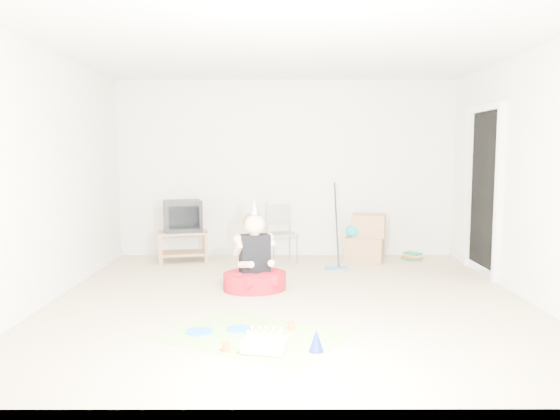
{
  "coord_description": "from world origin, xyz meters",
  "views": [
    {
      "loc": [
        -0.11,
        -5.63,
        1.53
      ],
      "look_at": [
        -0.1,
        0.4,
        0.9
      ],
      "focal_mm": 35.0,
      "sensor_mm": 36.0,
      "label": 1
    }
  ],
  "objects_px": {
    "crt_tv": "(183,216)",
    "birthday_cake": "(265,346)",
    "cardboard_boxes": "(366,238)",
    "tv_stand": "(183,243)",
    "seated_woman": "(255,270)",
    "folding_chair": "(282,234)"
  },
  "relations": [
    {
      "from": "crt_tv",
      "to": "birthday_cake",
      "type": "distance_m",
      "value": 3.8
    },
    {
      "from": "crt_tv",
      "to": "cardboard_boxes",
      "type": "distance_m",
      "value": 2.62
    },
    {
      "from": "tv_stand",
      "to": "seated_woman",
      "type": "xyz_separation_m",
      "value": [
        1.09,
        -1.62,
        -0.03
      ]
    },
    {
      "from": "tv_stand",
      "to": "cardboard_boxes",
      "type": "distance_m",
      "value": 2.6
    },
    {
      "from": "seated_woman",
      "to": "folding_chair",
      "type": "bearing_deg",
      "value": 78.49
    },
    {
      "from": "crt_tv",
      "to": "birthday_cake",
      "type": "height_order",
      "value": "crt_tv"
    },
    {
      "from": "cardboard_boxes",
      "to": "tv_stand",
      "type": "bearing_deg",
      "value": -178.86
    },
    {
      "from": "tv_stand",
      "to": "folding_chair",
      "type": "distance_m",
      "value": 1.41
    },
    {
      "from": "cardboard_boxes",
      "to": "birthday_cake",
      "type": "distance_m",
      "value": 3.84
    },
    {
      "from": "tv_stand",
      "to": "folding_chair",
      "type": "height_order",
      "value": "folding_chair"
    },
    {
      "from": "cardboard_boxes",
      "to": "seated_woman",
      "type": "height_order",
      "value": "seated_woman"
    },
    {
      "from": "folding_chair",
      "to": "cardboard_boxes",
      "type": "bearing_deg",
      "value": 5.89
    },
    {
      "from": "seated_woman",
      "to": "crt_tv",
      "type": "bearing_deg",
      "value": 123.9
    },
    {
      "from": "cardboard_boxes",
      "to": "birthday_cake",
      "type": "bearing_deg",
      "value": -110.6
    },
    {
      "from": "cardboard_boxes",
      "to": "crt_tv",
      "type": "bearing_deg",
      "value": -178.86
    },
    {
      "from": "tv_stand",
      "to": "seated_woman",
      "type": "height_order",
      "value": "seated_woman"
    },
    {
      "from": "cardboard_boxes",
      "to": "birthday_cake",
      "type": "relative_size",
      "value": 1.76
    },
    {
      "from": "birthday_cake",
      "to": "seated_woman",
      "type": "bearing_deg",
      "value": 94.77
    },
    {
      "from": "folding_chair",
      "to": "seated_woman",
      "type": "bearing_deg",
      "value": -101.51
    },
    {
      "from": "birthday_cake",
      "to": "tv_stand",
      "type": "bearing_deg",
      "value": 109.42
    },
    {
      "from": "tv_stand",
      "to": "seated_woman",
      "type": "bearing_deg",
      "value": -56.1
    },
    {
      "from": "crt_tv",
      "to": "folding_chair",
      "type": "distance_m",
      "value": 1.42
    }
  ]
}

